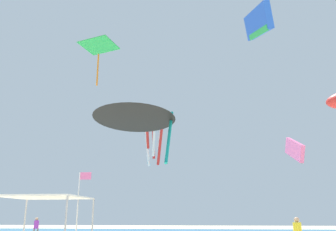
{
  "coord_description": "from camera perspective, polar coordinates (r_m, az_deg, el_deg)",
  "views": [
    {
      "loc": [
        2.63,
        -15.24,
        1.67
      ],
      "look_at": [
        0.35,
        6.21,
        7.68
      ],
      "focal_mm": 38.69,
      "sensor_mm": 36.0,
      "label": 1
    }
  ],
  "objects": [
    {
      "name": "canopy_tent",
      "position": [
        16.42,
        -18.83,
        -12.35
      ],
      "size": [
        3.29,
        3.29,
        2.48
      ],
      "color": "#B2B2B7",
      "rests_on": "ground"
    },
    {
      "name": "person_near_tent",
      "position": [
        31.87,
        -20.05,
        -16.02
      ],
      "size": [
        0.42,
        0.38,
        1.58
      ],
      "rotation": [
        0.0,
        0.0,
        0.14
      ],
      "color": "slate",
      "rests_on": "ground"
    },
    {
      "name": "banner_flag",
      "position": [
        18.31,
        -13.8,
        -13.34
      ],
      "size": [
        0.61,
        0.06,
        3.74
      ],
      "color": "silver",
      "rests_on": "ground"
    },
    {
      "name": "kite_parafoil_pink",
      "position": [
        37.38,
        19.29,
        -5.11
      ],
      "size": [
        0.68,
        5.51,
        3.34
      ],
      "rotation": [
        0.0,
        0.0,
        4.75
      ],
      "color": "pink"
    },
    {
      "name": "kite_octopus_white",
      "position": [
        42.66,
        -2.23,
        -0.9
      ],
      "size": [
        3.93,
        3.93,
        6.59
      ],
      "rotation": [
        0.0,
        0.0,
        0.7
      ],
      "color": "white"
    },
    {
      "name": "kite_delta_black",
      "position": [
        21.19,
        -5.26,
        0.56
      ],
      "size": [
        5.21,
        5.26,
        3.91
      ],
      "rotation": [
        0.0,
        0.0,
        3.05
      ],
      "color": "black"
    },
    {
      "name": "kite_diamond_green",
      "position": [
        35.87,
        -10.83,
        10.45
      ],
      "size": [
        3.63,
        3.63,
        4.22
      ],
      "rotation": [
        0.0,
        0.0,
        4.48
      ],
      "color": "green"
    },
    {
      "name": "kite_parafoil_blue",
      "position": [
        29.01,
        13.91,
        13.95
      ],
      "size": [
        1.36,
        6.62,
        4.03
      ],
      "rotation": [
        0.0,
        0.0,
        4.81
      ],
      "color": "blue"
    }
  ]
}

